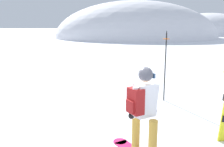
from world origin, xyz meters
name	(u,v)px	position (x,y,z in m)	size (l,w,h in m)	color
ridge_peak_main	(135,38)	(7.58, 40.95, 0.00)	(29.32, 26.39, 13.31)	white
ridge_peak_far	(208,35)	(27.44, 53.10, 0.00)	(22.27, 20.05, 10.18)	white
snowboarder_main	(143,112)	(0.53, -0.12, 0.92)	(0.97, 1.68, 1.71)	#D11E5B
piste_marker_near	(165,62)	(1.94, 3.31, 1.27)	(0.20, 0.20, 2.24)	black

